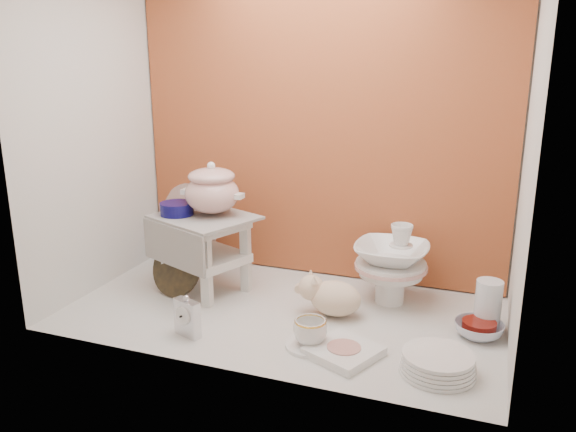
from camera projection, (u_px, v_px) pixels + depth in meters
name	position (u px, v px, depth m)	size (l,w,h in m)	color
ground	(282.00, 312.00, 2.44)	(1.80, 1.80, 0.00)	silver
niche_shell	(297.00, 86.00, 2.35)	(1.86, 1.03, 1.53)	#A24C28
step_stool	(206.00, 253.00, 2.63)	(0.41, 0.36, 0.36)	silver
soup_tureen	(212.00, 188.00, 2.56)	(0.28, 0.28, 0.24)	white
cobalt_bowl	(177.00, 209.00, 2.59)	(0.15, 0.15, 0.06)	#0D0A51
floral_platter	(188.00, 224.00, 2.99)	(0.42, 0.10, 0.41)	silver
blue_white_vase	(186.00, 243.00, 2.97)	(0.22, 0.22, 0.23)	white
lacquer_tray	(177.00, 267.00, 2.60)	(0.27, 0.12, 0.25)	black
mantel_clock	(187.00, 316.00, 2.22)	(0.11, 0.04, 0.17)	silver
plush_pig	(335.00, 298.00, 2.38)	(0.28, 0.19, 0.16)	beige
teacup_saucer	(310.00, 345.00, 2.15)	(0.19, 0.19, 0.01)	white
gold_rim_teacup	(310.00, 332.00, 2.14)	(0.12, 0.12, 0.10)	white
lattice_dish	(344.00, 351.00, 2.09)	(0.22, 0.22, 0.03)	white
dinner_plate_stack	(438.00, 363.00, 1.97)	(0.26, 0.26, 0.07)	white
crystal_bowl	(479.00, 330.00, 2.22)	(0.19, 0.19, 0.06)	silver
clear_glass_vase	(488.00, 305.00, 2.26)	(0.10, 0.10, 0.21)	silver
porcelain_tower	(391.00, 263.00, 2.50)	(0.32, 0.32, 0.36)	white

